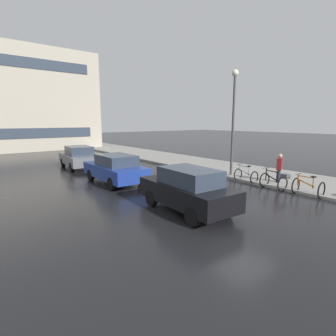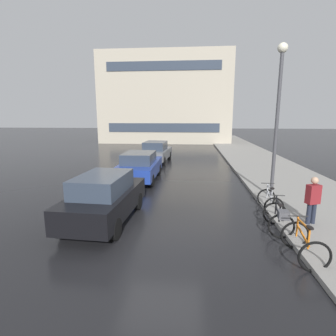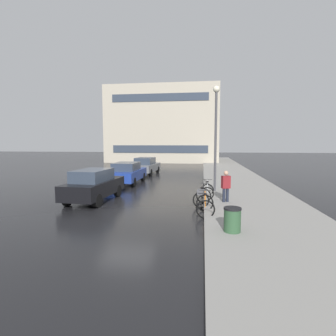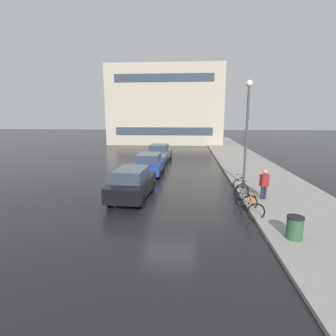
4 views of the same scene
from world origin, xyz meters
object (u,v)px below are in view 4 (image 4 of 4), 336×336
(car_blue, at_px, (149,164))
(pedestrian, at_px, (264,184))
(bicycle_nearest, at_px, (252,207))
(streetlamp, at_px, (247,121))
(trash_bin, at_px, (294,229))
(car_black, at_px, (132,183))
(car_grey, at_px, (159,153))
(bicycle_second, at_px, (242,195))
(bicycle_third, at_px, (241,186))

(car_blue, height_order, pedestrian, pedestrian)
(bicycle_nearest, relative_size, streetlamp, 0.19)
(bicycle_nearest, distance_m, trash_bin, 2.52)
(car_blue, bearing_deg, car_black, -90.18)
(bicycle_nearest, height_order, car_grey, car_grey)
(car_blue, distance_m, streetlamp, 7.59)
(bicycle_nearest, relative_size, bicycle_second, 0.84)
(bicycle_second, distance_m, streetlamp, 4.88)
(streetlamp, bearing_deg, car_grey, 124.92)
(bicycle_nearest, xyz_separation_m, pedestrian, (1.00, 1.97, 0.52))
(car_blue, bearing_deg, bicycle_second, -48.65)
(bicycle_second, xyz_separation_m, car_grey, (-5.40, 12.13, 0.30))
(car_black, xyz_separation_m, pedestrian, (6.65, 0.09, 0.09))
(pedestrian, height_order, streetlamp, streetlamp)
(bicycle_nearest, xyz_separation_m, streetlamp, (0.60, 4.81, 3.57))
(bicycle_nearest, bearing_deg, car_black, 161.65)
(bicycle_second, bearing_deg, car_grey, 114.01)
(pedestrian, bearing_deg, car_black, -179.19)
(bicycle_nearest, bearing_deg, streetlamp, 82.85)
(car_black, xyz_separation_m, car_blue, (0.02, 5.85, -0.04))
(pedestrian, bearing_deg, car_grey, 119.32)
(pedestrian, relative_size, trash_bin, 1.78)
(bicycle_third, relative_size, streetlamp, 0.19)
(bicycle_nearest, distance_m, car_black, 5.97)
(bicycle_nearest, relative_size, car_grey, 0.27)
(car_blue, xyz_separation_m, pedestrian, (6.63, -5.76, 0.14))
(car_black, distance_m, car_grey, 11.74)
(bicycle_second, distance_m, bicycle_third, 1.96)
(car_black, height_order, car_grey, car_black)
(bicycle_third, bearing_deg, car_blue, 143.29)
(bicycle_third, bearing_deg, trash_bin, -83.12)
(bicycle_second, relative_size, bicycle_third, 1.22)
(bicycle_second, bearing_deg, streetlamp, 77.41)
(bicycle_nearest, xyz_separation_m, car_black, (-5.65, 1.88, 0.43))
(bicycle_second, relative_size, trash_bin, 1.53)
(car_black, relative_size, streetlamp, 0.67)
(car_black, xyz_separation_m, car_grey, (0.11, 11.74, -0.04))
(car_blue, distance_m, car_grey, 5.88)
(car_blue, bearing_deg, streetlamp, -25.08)
(pedestrian, bearing_deg, bicycle_nearest, -116.88)
(bicycle_nearest, xyz_separation_m, trash_bin, (0.85, -2.37, 0.05))
(bicycle_nearest, height_order, bicycle_third, bicycle_third)
(bicycle_second, distance_m, pedestrian, 1.31)
(car_grey, distance_m, pedestrian, 13.35)
(car_grey, height_order, trash_bin, car_grey)
(bicycle_third, relative_size, car_blue, 0.26)
(bicycle_second, bearing_deg, car_blue, 131.35)
(bicycle_second, height_order, car_black, car_black)
(bicycle_nearest, xyz_separation_m, bicycle_third, (0.15, 3.42, -0.02))
(bicycle_second, bearing_deg, car_black, 175.94)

